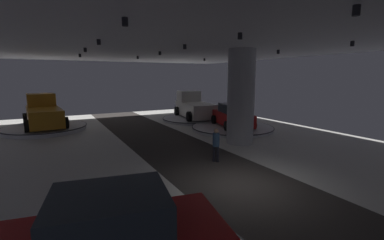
{
  "coord_description": "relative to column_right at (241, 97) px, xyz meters",
  "views": [
    {
      "loc": [
        -6.0,
        -7.31,
        3.95
      ],
      "look_at": [
        1.37,
        6.33,
        1.4
      ],
      "focal_mm": 24.92,
      "sensor_mm": 36.0,
      "label": 1
    }
  ],
  "objects": [
    {
      "name": "visitor_walking_near",
      "position": [
        -3.26,
        -2.34,
        -1.84
      ],
      "size": [
        0.32,
        0.32,
        1.59
      ],
      "color": "black",
      "rests_on": "ground"
    },
    {
      "name": "column_right",
      "position": [
        0.0,
        0.0,
        0.0
      ],
      "size": [
        1.58,
        1.58,
        5.5
      ],
      "color": "#ADADB2",
      "rests_on": "ground"
    },
    {
      "name": "ceiling_with_spotlights",
      "position": [
        -3.92,
        -5.04,
        2.8
      ],
      "size": [
        24.0,
        44.0,
        0.39
      ],
      "color": "silver"
    },
    {
      "name": "display_platform_deep_left",
      "position": [
        -10.29,
        9.69,
        -2.57
      ],
      "size": [
        5.73,
        5.73,
        0.32
      ],
      "color": "silver",
      "rests_on": "ground"
    },
    {
      "name": "display_platform_far_right",
      "position": [
        2.06,
        3.46,
        -2.62
      ],
      "size": [
        6.09,
        6.09,
        0.23
      ],
      "color": "silver",
      "rests_on": "ground"
    },
    {
      "name": "display_platform_deep_right",
      "position": [
        1.65,
        8.53,
        -2.61
      ],
      "size": [
        5.83,
        5.83,
        0.25
      ],
      "color": "silver",
      "rests_on": "ground"
    },
    {
      "name": "pickup_truck_deep_left",
      "position": [
        -10.32,
        10.01,
        -1.49
      ],
      "size": [
        2.99,
        5.45,
        2.3
      ],
      "color": "#B77519",
      "rests_on": "display_platform_deep_left"
    },
    {
      "name": "display_car_far_right",
      "position": [
        2.06,
        3.49,
        -1.75
      ],
      "size": [
        3.05,
        4.52,
        1.71
      ],
      "color": "red",
      "rests_on": "display_platform_far_right"
    },
    {
      "name": "pickup_truck_deep_right",
      "position": [
        1.7,
        8.85,
        -1.57
      ],
      "size": [
        3.32,
        5.57,
        2.3
      ],
      "color": "silver",
      "rests_on": "display_platform_deep_right"
    },
    {
      "name": "ground",
      "position": [
        -3.92,
        -5.04,
        -2.77
      ],
      "size": [
        24.0,
        44.0,
        0.06
      ],
      "color": "silver"
    }
  ]
}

